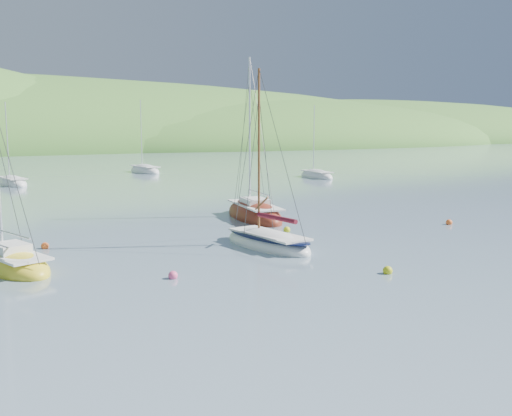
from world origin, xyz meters
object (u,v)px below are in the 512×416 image
sailboat_yellow (10,265)px  distant_sloop_b (145,171)px  daysailer_white (268,242)px  distant_sloop_d (316,176)px  sloop_red (254,215)px  distant_sloop_a (12,183)px

sailboat_yellow → distant_sloop_b: bearing=48.4°
daysailer_white → distant_sloop_d: bearing=44.9°
daysailer_white → sailboat_yellow: size_ratio=1.26×
sloop_red → sailboat_yellow: 17.42m
daysailer_white → distant_sloop_a: (-6.54, 41.14, -0.05)m
daysailer_white → sloop_red: (4.14, 8.35, 0.00)m
daysailer_white → sloop_red: size_ratio=0.83×
daysailer_white → distant_sloop_b: 51.88m
sloop_red → distant_sloop_b: (7.50, 42.21, -0.04)m
sailboat_yellow → distant_sloop_d: bearing=22.1°
daysailer_white → sloop_red: 9.32m
distant_sloop_b → daysailer_white: bearing=-106.2°
sailboat_yellow → daysailer_white: bearing=-23.8°
sloop_red → distant_sloop_b: sloop_red is taller
daysailer_white → distant_sloop_a: daysailer_white is taller
sloop_red → distant_sloop_d: bearing=57.7°
sloop_red → distant_sloop_d: sloop_red is taller
sloop_red → distant_sloop_d: size_ratio=1.21×
daysailer_white → distant_sloop_d: daysailer_white is taller
distant_sloop_b → distant_sloop_d: size_ratio=1.12×
distant_sloop_a → distant_sloop_d: (33.40, -9.27, 0.00)m
sailboat_yellow → distant_sloop_d: (38.82, 30.20, -0.01)m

